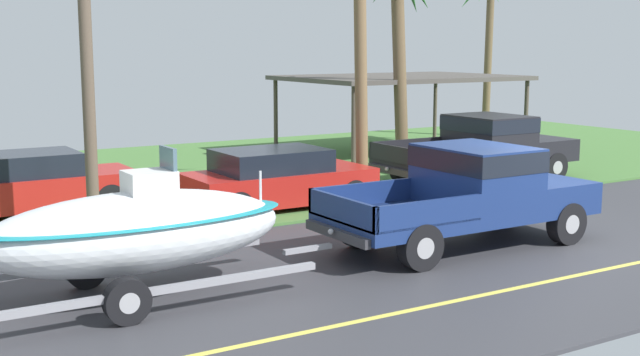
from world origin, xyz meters
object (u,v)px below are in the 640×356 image
(parked_sedan_near, at_px, (25,185))
(parked_sedan_far, at_px, (277,180))
(pickup_truck_towing, at_px, (474,190))
(palm_tree_near_left, at_px, (402,1))
(utility_pole, at_px, (86,47))
(carport_awning, at_px, (400,79))
(parked_pickup_background, at_px, (488,145))
(palm_tree_mid, at_px, (490,1))
(boat_on_trailer, at_px, (135,231))

(parked_sedan_near, distance_m, parked_sedan_far, 5.57)
(pickup_truck_towing, bearing_deg, palm_tree_near_left, 61.52)
(pickup_truck_towing, distance_m, utility_pole, 7.78)
(parked_sedan_near, height_order, carport_awning, carport_awning)
(parked_sedan_far, bearing_deg, parked_pickup_background, 2.42)
(parked_sedan_near, distance_m, utility_pole, 4.23)
(parked_pickup_background, height_order, carport_awning, carport_awning)
(parked_sedan_far, relative_size, palm_tree_mid, 0.64)
(parked_pickup_background, bearing_deg, parked_sedan_near, 170.31)
(pickup_truck_towing, relative_size, palm_tree_near_left, 0.86)
(palm_tree_near_left, bearing_deg, parked_sedan_far, -150.93)
(boat_on_trailer, bearing_deg, parked_sedan_far, 44.18)
(parked_sedan_near, relative_size, palm_tree_mid, 0.69)
(palm_tree_near_left, bearing_deg, parked_sedan_near, -174.64)
(parked_sedan_near, height_order, palm_tree_near_left, palm_tree_near_left)
(pickup_truck_towing, height_order, palm_tree_mid, palm_tree_mid)
(boat_on_trailer, height_order, palm_tree_near_left, palm_tree_near_left)
(parked_sedan_far, distance_m, carport_awning, 10.03)
(pickup_truck_towing, relative_size, carport_awning, 0.75)
(parked_sedan_near, bearing_deg, parked_sedan_far, -24.25)
(palm_tree_mid, distance_m, utility_pole, 20.51)
(boat_on_trailer, relative_size, palm_tree_mid, 0.88)
(parked_pickup_background, bearing_deg, palm_tree_mid, 47.40)
(boat_on_trailer, bearing_deg, palm_tree_near_left, 36.74)
(pickup_truck_towing, height_order, utility_pole, utility_pole)
(boat_on_trailer, distance_m, parked_sedan_far, 7.06)
(pickup_truck_towing, xyz_separation_m, palm_tree_near_left, (4.47, 8.24, 3.92))
(boat_on_trailer, xyz_separation_m, palm_tree_near_left, (11.04, 8.24, 3.92))
(parked_pickup_background, bearing_deg, carport_awning, 77.55)
(utility_pole, bearing_deg, palm_tree_mid, 25.71)
(pickup_truck_towing, distance_m, parked_sedan_far, 5.15)
(parked_sedan_near, relative_size, parked_sedan_far, 1.08)
(boat_on_trailer, relative_size, parked_pickup_background, 1.01)
(palm_tree_near_left, relative_size, palm_tree_mid, 0.95)
(palm_tree_mid, xyz_separation_m, utility_pole, (-18.42, -8.87, -1.69))
(carport_awning, bearing_deg, parked_sedan_far, -143.37)
(palm_tree_near_left, height_order, utility_pole, utility_pole)
(parked_sedan_far, distance_m, palm_tree_mid, 16.91)
(boat_on_trailer, xyz_separation_m, utility_pole, (0.64, 4.30, 2.64))
(parked_sedan_far, bearing_deg, parked_sedan_near, 155.75)
(carport_awning, distance_m, palm_tree_mid, 7.11)
(carport_awning, bearing_deg, boat_on_trailer, -140.22)
(palm_tree_near_left, bearing_deg, boat_on_trailer, -143.26)
(parked_sedan_near, bearing_deg, carport_awning, 15.46)
(utility_pole, bearing_deg, carport_awning, 27.79)
(parked_sedan_far, relative_size, carport_awning, 0.58)
(boat_on_trailer, relative_size, parked_sedan_far, 1.38)
(boat_on_trailer, xyz_separation_m, parked_sedan_near, (-0.02, 7.20, -0.36))
(palm_tree_near_left, distance_m, palm_tree_mid, 9.42)
(parked_sedan_far, bearing_deg, boat_on_trailer, -135.82)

